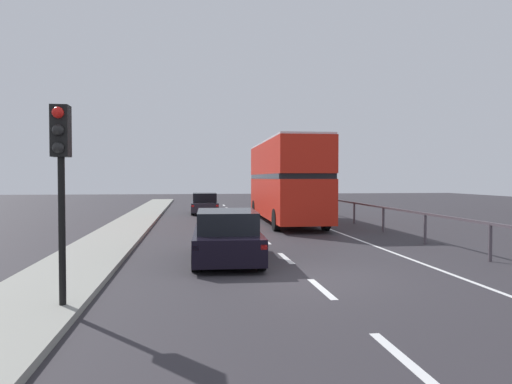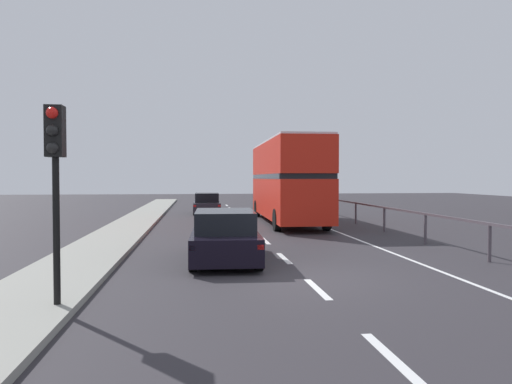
{
  "view_description": "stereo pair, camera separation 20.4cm",
  "coord_description": "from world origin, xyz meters",
  "px_view_note": "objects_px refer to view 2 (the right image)",
  "views": [
    {
      "loc": [
        -2.75,
        -11.14,
        2.37
      ],
      "look_at": [
        -0.25,
        7.45,
        1.82
      ],
      "focal_mm": 33.64,
      "sensor_mm": 36.0,
      "label": 1
    },
    {
      "loc": [
        -2.54,
        -11.16,
        2.37
      ],
      "look_at": [
        -0.25,
        7.45,
        1.82
      ],
      "focal_mm": 33.64,
      "sensor_mm": 36.0,
      "label": 2
    }
  ],
  "objects_px": {
    "hatchback_car_near": "(225,237)",
    "sedan_car_ahead": "(207,204)",
    "traffic_signal_pole": "(55,155)",
    "double_decker_bus_red": "(287,179)"
  },
  "relations": [
    {
      "from": "hatchback_car_near",
      "to": "traffic_signal_pole",
      "type": "distance_m",
      "value": 6.24
    },
    {
      "from": "traffic_signal_pole",
      "to": "double_decker_bus_red",
      "type": "bearing_deg",
      "value": 66.06
    },
    {
      "from": "double_decker_bus_red",
      "to": "sedan_car_ahead",
      "type": "xyz_separation_m",
      "value": [
        -4.08,
        7.03,
        -1.64
      ]
    },
    {
      "from": "double_decker_bus_red",
      "to": "hatchback_car_near",
      "type": "relative_size",
      "value": 2.39
    },
    {
      "from": "double_decker_bus_red",
      "to": "sedan_car_ahead",
      "type": "distance_m",
      "value": 8.29
    },
    {
      "from": "double_decker_bus_red",
      "to": "traffic_signal_pole",
      "type": "height_order",
      "value": "double_decker_bus_red"
    },
    {
      "from": "double_decker_bus_red",
      "to": "traffic_signal_pole",
      "type": "relative_size",
      "value": 3.15
    },
    {
      "from": "sedan_car_ahead",
      "to": "traffic_signal_pole",
      "type": "bearing_deg",
      "value": -96.96
    },
    {
      "from": "double_decker_bus_red",
      "to": "hatchback_car_near",
      "type": "distance_m",
      "value": 12.03
    },
    {
      "from": "hatchback_car_near",
      "to": "sedan_car_ahead",
      "type": "height_order",
      "value": "hatchback_car_near"
    }
  ]
}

